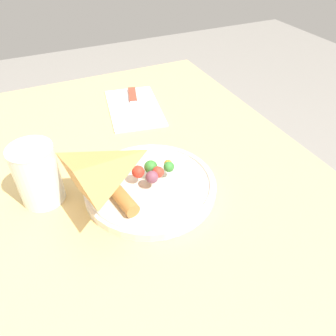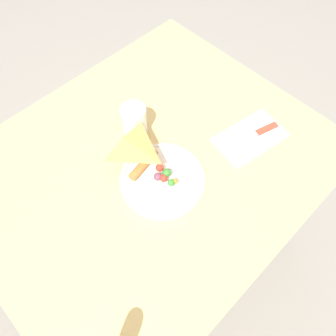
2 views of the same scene
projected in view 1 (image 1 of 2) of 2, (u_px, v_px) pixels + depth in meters
The scene contains 5 objects.
dining_table at pixel (115, 239), 0.65m from camera, with size 1.00×0.83×0.78m.
plate_pizza at pixel (149, 184), 0.58m from camera, with size 0.23×0.23×0.05m.
milk_glass at pixel (38, 176), 0.54m from camera, with size 0.07×0.07×0.11m.
napkin_folded at pixel (134, 108), 0.81m from camera, with size 0.23×0.16×0.00m.
butter_knife at pixel (134, 104), 0.82m from camera, with size 0.19×0.07×0.01m.
Camera 1 is at (0.42, -0.08, 1.18)m, focal length 35.00 mm.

